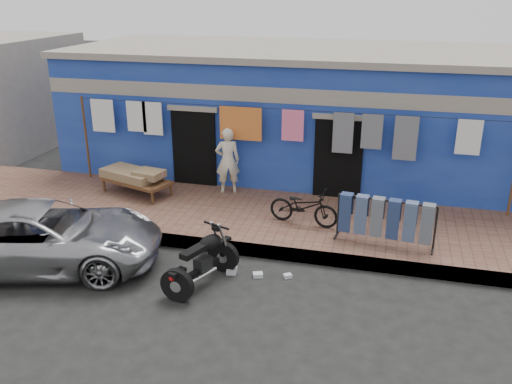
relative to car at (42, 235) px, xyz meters
name	(u,v)px	position (x,y,z in m)	size (l,w,h in m)	color
ground	(226,297)	(3.57, -0.23, -0.62)	(80.00, 80.00, 0.00)	black
sidewalk	(268,220)	(3.57, 2.77, -0.49)	(28.00, 3.00, 0.25)	brown
curb	(250,250)	(3.57, 1.32, -0.49)	(28.00, 0.10, 0.25)	gray
building	(302,111)	(3.57, 6.76, 1.07)	(12.20, 5.20, 3.36)	#193496
clothesline	(269,130)	(3.30, 4.02, 1.19)	(10.06, 0.06, 2.10)	brown
car	(42,235)	(0.00, 0.00, 0.00)	(1.99, 4.38, 1.24)	#A8A8AD
seated_person	(228,161)	(2.33, 3.89, 0.42)	(0.57, 0.38, 1.57)	beige
bicycle	(304,203)	(4.39, 2.52, 0.10)	(0.51, 1.45, 0.94)	black
motorcycle	(201,259)	(3.04, 0.06, -0.12)	(1.05, 1.63, 0.99)	black
charpoy	(137,181)	(0.27, 3.27, -0.07)	(1.94, 1.35, 0.60)	brown
jeans_rack	(385,220)	(6.04, 2.05, 0.09)	(1.95, 0.61, 0.92)	black
litter_a	(258,275)	(3.92, 0.58, -0.58)	(0.17, 0.13, 0.08)	silver
litter_b	(288,276)	(4.44, 0.68, -0.58)	(0.14, 0.10, 0.07)	silver
litter_c	(232,271)	(3.42, 0.60, -0.57)	(0.21, 0.17, 0.09)	silver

